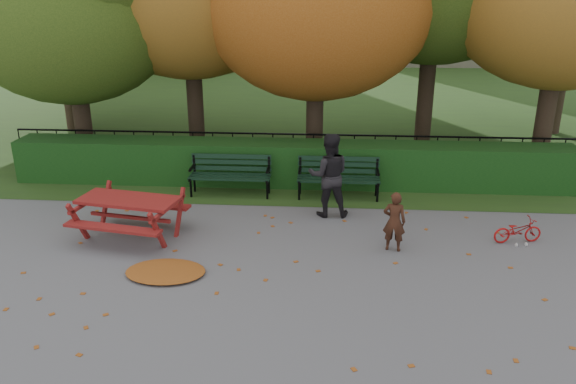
# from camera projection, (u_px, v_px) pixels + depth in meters

# --- Properties ---
(ground) EXTENTS (90.00, 90.00, 0.00)m
(ground) POSITION_uv_depth(u_px,v_px,m) (273.00, 275.00, 9.13)
(ground) COLOR slate
(ground) RESTS_ON ground
(grass_strip) EXTENTS (90.00, 90.00, 0.00)m
(grass_strip) POSITION_uv_depth(u_px,v_px,m) (307.00, 104.00, 22.23)
(grass_strip) COLOR #243D18
(grass_strip) RESTS_ON ground
(hedge) EXTENTS (13.00, 0.90, 1.00)m
(hedge) POSITION_uv_depth(u_px,v_px,m) (291.00, 163.00, 13.17)
(hedge) COLOR black
(hedge) RESTS_ON ground
(iron_fence) EXTENTS (14.00, 0.04, 1.02)m
(iron_fence) POSITION_uv_depth(u_px,v_px,m) (293.00, 152.00, 13.90)
(iron_fence) COLOR black
(iron_fence) RESTS_ON ground
(bench_left) EXTENTS (1.80, 0.57, 0.88)m
(bench_left) POSITION_uv_depth(u_px,v_px,m) (230.00, 172.00, 12.50)
(bench_left) COLOR black
(bench_left) RESTS_ON ground
(bench_right) EXTENTS (1.80, 0.57, 0.88)m
(bench_right) POSITION_uv_depth(u_px,v_px,m) (338.00, 174.00, 12.34)
(bench_right) COLOR black
(bench_right) RESTS_ON ground
(picnic_table) EXTENTS (2.05, 1.76, 0.88)m
(picnic_table) POSITION_uv_depth(u_px,v_px,m) (129.00, 207.00, 10.28)
(picnic_table) COLOR maroon
(picnic_table) RESTS_ON ground
(leaf_pile) EXTENTS (1.50, 1.21, 0.09)m
(leaf_pile) POSITION_uv_depth(u_px,v_px,m) (166.00, 271.00, 9.14)
(leaf_pile) COLOR brown
(leaf_pile) RESTS_ON ground
(leaf_scatter) EXTENTS (9.00, 5.70, 0.01)m
(leaf_scatter) POSITION_uv_depth(u_px,v_px,m) (274.00, 266.00, 9.41)
(leaf_scatter) COLOR brown
(leaf_scatter) RESTS_ON ground
(child) EXTENTS (0.44, 0.33, 1.09)m
(child) POSITION_uv_depth(u_px,v_px,m) (394.00, 221.00, 9.80)
(child) COLOR #381D12
(child) RESTS_ON ground
(adult) EXTENTS (0.87, 0.70, 1.71)m
(adult) POSITION_uv_depth(u_px,v_px,m) (329.00, 175.00, 11.22)
(adult) COLOR black
(adult) RESTS_ON ground
(bicycle) EXTENTS (0.94, 0.47, 0.47)m
(bicycle) POSITION_uv_depth(u_px,v_px,m) (518.00, 230.00, 10.20)
(bicycle) COLOR #AA0F0F
(bicycle) RESTS_ON ground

